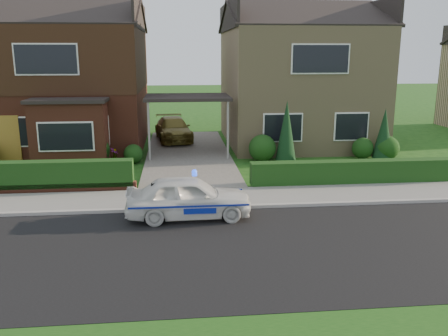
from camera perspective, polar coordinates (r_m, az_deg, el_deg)
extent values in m
plane|color=#164512|center=(11.66, -2.78, -9.93)|extent=(120.00, 120.00, 0.00)
cube|color=black|center=(11.66, -2.78, -9.93)|extent=(60.00, 6.00, 0.02)
cube|color=#9E9993|center=(14.48, -3.43, -4.88)|extent=(60.00, 0.16, 0.12)
cube|color=slate|center=(15.48, -3.60, -3.68)|extent=(60.00, 2.00, 0.10)
cube|color=#666059|center=(22.16, -4.31, 1.67)|extent=(3.80, 12.00, 0.12)
cube|color=brown|center=(25.29, -18.05, 9.05)|extent=(7.20, 8.00, 5.80)
cube|color=white|center=(22.00, -23.94, 3.99)|extent=(1.80, 0.08, 1.30)
cube|color=white|center=(21.23, -15.78, 4.34)|extent=(1.60, 0.08, 1.30)
cube|color=white|center=(21.31, -20.60, 12.14)|extent=(2.60, 0.08, 1.30)
cube|color=black|center=(25.23, -18.30, 12.33)|extent=(7.26, 8.06, 2.90)
cube|color=brown|center=(20.72, -18.05, 3.82)|extent=(3.00, 1.40, 2.70)
cube|color=black|center=(20.54, -18.34, 7.72)|extent=(3.20, 1.60, 0.14)
cube|color=tan|center=(25.53, 8.69, 9.59)|extent=(7.20, 8.00, 5.80)
cube|color=white|center=(21.44, 7.08, 4.84)|extent=(1.80, 0.08, 1.30)
cube|color=white|center=(22.35, 15.06, 4.84)|extent=(1.60, 0.08, 1.30)
cube|color=white|center=(21.59, 11.53, 12.74)|extent=(2.60, 0.08, 1.30)
cube|color=black|center=(21.76, -4.44, 8.49)|extent=(3.80, 3.00, 0.14)
cylinder|color=gray|center=(20.57, -9.02, 4.26)|extent=(0.10, 0.10, 2.70)
cylinder|color=gray|center=(20.66, 0.47, 4.47)|extent=(0.10, 0.10, 2.70)
cube|color=brown|center=(17.41, -23.23, -2.38)|extent=(7.70, 0.25, 0.36)
cube|color=black|center=(17.59, -23.04, -2.81)|extent=(7.50, 0.55, 0.90)
cube|color=black|center=(17.84, 15.20, -1.95)|extent=(7.50, 0.55, 0.80)
sphere|color=black|center=(20.66, -15.37, 2.03)|extent=(1.32, 1.32, 1.32)
sphere|color=black|center=(20.79, -10.85, 1.68)|extent=(0.84, 0.84, 0.84)
sphere|color=black|center=(20.81, 4.63, 2.40)|extent=(1.20, 1.20, 1.20)
sphere|color=black|center=(22.22, 16.34, 2.29)|extent=(0.96, 0.96, 0.96)
sphere|color=black|center=(22.33, 19.02, 2.31)|extent=(1.08, 1.08, 1.08)
cone|color=black|center=(20.70, 7.50, 4.23)|extent=(0.90, 0.90, 2.60)
cone|color=black|center=(22.15, 18.66, 3.72)|extent=(0.90, 0.90, 2.20)
imported|color=silver|center=(13.69, -4.27, -3.57)|extent=(1.53, 3.63, 1.23)
sphere|color=#193FF2|center=(13.50, -3.56, -0.74)|extent=(0.17, 0.17, 0.17)
cube|color=navy|center=(13.01, -4.17, -4.73)|extent=(3.31, 0.02, 0.05)
cube|color=navy|center=(14.40, -4.35, -2.90)|extent=(3.31, 0.01, 0.05)
ellipsoid|color=black|center=(13.53, -8.55, -2.76)|extent=(0.22, 0.17, 0.21)
sphere|color=white|center=(13.48, -8.50, -2.87)|extent=(0.11, 0.11, 0.11)
sphere|color=black|center=(13.47, -8.49, -2.21)|extent=(0.13, 0.13, 0.13)
cone|color=black|center=(13.47, -8.69, -1.93)|extent=(0.04, 0.04, 0.05)
cone|color=black|center=(13.46, -8.31, -1.93)|extent=(0.04, 0.04, 0.05)
imported|color=brown|center=(25.42, -6.12, 4.71)|extent=(2.22, 4.31, 1.20)
imported|color=gray|center=(17.52, -16.35, -1.01)|extent=(0.53, 0.50, 0.77)
imported|color=gray|center=(20.30, -13.06, 1.22)|extent=(0.47, 0.47, 0.80)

